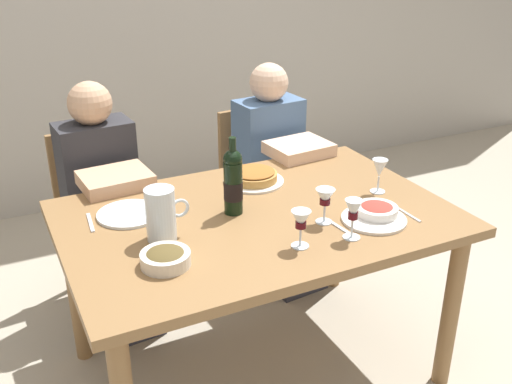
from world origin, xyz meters
name	(u,v)px	position (x,y,z in m)	size (l,w,h in m)	color
ground_plane	(257,367)	(0.00, 0.00, 0.00)	(8.00, 8.00, 0.00)	#B2A893
dining_table	(257,235)	(0.00, 0.00, 0.67)	(1.50, 1.00, 0.76)	olive
wine_bottle	(233,182)	(-0.08, 0.05, 0.89)	(0.07, 0.07, 0.31)	black
water_pitcher	(161,217)	(-0.40, -0.03, 0.85)	(0.16, 0.11, 0.20)	silver
baked_tart	(254,176)	(0.12, 0.29, 0.79)	(0.27, 0.27, 0.06)	white
salad_bowl	(377,211)	(0.40, -0.23, 0.79)	(0.16, 0.16, 0.05)	white
olive_bowl	(165,258)	(-0.44, -0.21, 0.79)	(0.17, 0.17, 0.06)	silver
wine_glass_left_diner	(353,212)	(0.22, -0.32, 0.86)	(0.06, 0.06, 0.15)	silver
wine_glass_right_diner	(380,169)	(0.55, -0.04, 0.86)	(0.07, 0.07, 0.15)	silver
wine_glass_centre	(325,199)	(0.20, -0.18, 0.86)	(0.07, 0.07, 0.14)	silver
wine_glass_spare	(301,221)	(0.02, -0.30, 0.86)	(0.07, 0.07, 0.14)	silver
dinner_plate_left_setting	(129,214)	(-0.45, 0.21, 0.77)	(0.25, 0.25, 0.01)	silver
dinner_plate_right_setting	(374,219)	(0.37, -0.25, 0.77)	(0.25, 0.25, 0.01)	white
fork_left_setting	(90,222)	(-0.60, 0.21, 0.76)	(0.16, 0.01, 0.01)	silver
knife_left_setting	(166,207)	(-0.30, 0.21, 0.76)	(0.18, 0.01, 0.01)	silver
knife_right_setting	(405,212)	(0.52, -0.25, 0.76)	(0.18, 0.01, 0.01)	silver
spoon_right_setting	(341,228)	(0.22, -0.25, 0.76)	(0.16, 0.01, 0.01)	silver
chair_left	(97,206)	(-0.46, 0.91, 0.50)	(0.43, 0.43, 0.87)	olive
diner_left	(108,202)	(-0.44, 0.68, 0.62)	(0.36, 0.52, 1.16)	#2D2D33
chair_right	(257,177)	(0.44, 0.90, 0.50)	(0.43, 0.43, 0.87)	olive
diner_right	(280,171)	(0.46, 0.66, 0.62)	(0.36, 0.53, 1.16)	#4C6B93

